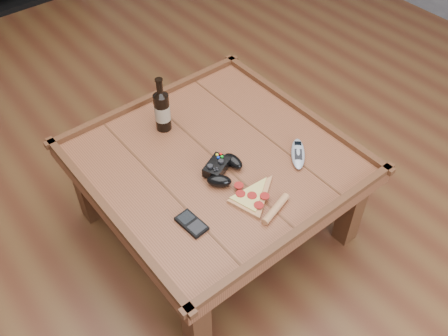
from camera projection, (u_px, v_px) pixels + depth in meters
ground at (216, 225)px, 2.36m from camera, size 6.00×6.00×0.00m
coffee_table at (215, 168)px, 2.08m from camera, size 1.03×1.03×0.48m
beer_bottle at (162, 109)px, 2.09m from camera, size 0.07×0.07×0.26m
game_controller at (222, 169)px, 1.95m from camera, size 0.19×0.17×0.05m
pizza_slice at (255, 199)px, 1.87m from camera, size 0.24×0.31×0.03m
smartphone at (192, 223)px, 1.79m from camera, size 0.07×0.13×0.02m
remote_control at (298, 154)px, 2.03m from camera, size 0.16×0.17×0.03m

